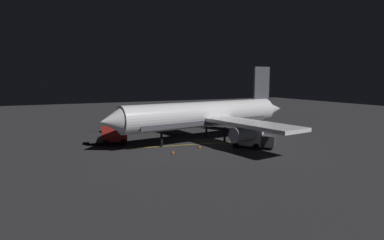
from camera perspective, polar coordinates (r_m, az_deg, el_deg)
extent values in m
cube|color=#2C2C2E|center=(52.17, 1.98, -3.80)|extent=(180.00, 180.00, 0.20)
cube|color=gold|center=(49.20, -1.39, -4.35)|extent=(2.94, 18.12, 0.01)
cylinder|color=white|center=(51.51, 2.00, 1.01)|extent=(7.91, 27.76, 3.98)
cube|color=#4C4C56|center=(51.64, 2.00, -0.20)|extent=(7.12, 23.65, 0.72)
cone|color=white|center=(44.39, -13.73, -0.20)|extent=(4.32, 3.71, 3.90)
cone|color=white|center=(61.94, 13.66, 1.86)|extent=(4.23, 5.24, 3.58)
cube|color=#4C4C56|center=(59.64, 11.99, 6.33)|extent=(0.88, 3.61, 5.63)
cube|color=white|center=(45.30, 10.54, -0.73)|extent=(15.56, 6.92, 0.50)
cylinder|color=slate|center=(45.22, 8.75, -2.50)|extent=(2.54, 3.47, 2.10)
cube|color=white|center=(60.16, -2.31, 1.34)|extent=(15.56, 6.92, 0.50)
cylinder|color=slate|center=(59.06, -2.90, -0.14)|extent=(2.54, 3.47, 2.10)
cylinder|color=black|center=(47.93, -5.33, -3.29)|extent=(0.41, 0.41, 2.31)
cylinder|color=black|center=(51.55, 5.69, -2.55)|extent=(0.41, 0.41, 2.31)
cylinder|color=black|center=(55.23, 2.51, -1.86)|extent=(0.41, 0.41, 2.31)
cube|color=maroon|center=(51.02, -13.32, -2.38)|extent=(2.83, 4.04, 2.18)
cube|color=#38383D|center=(51.13, -16.38, -2.84)|extent=(2.33, 2.18, 1.50)
cylinder|color=black|center=(51.22, -14.72, -3.62)|extent=(2.45, 1.37, 0.90)
cylinder|color=black|center=(51.23, -11.84, -3.53)|extent=(2.45, 1.37, 0.90)
cube|color=silver|center=(47.77, 9.63, -2.93)|extent=(4.54, 4.35, 2.19)
cube|color=#38383D|center=(47.26, 13.17, -3.55)|extent=(2.67, 2.69, 1.50)
cylinder|color=black|center=(47.67, 11.33, -4.33)|extent=(2.20, 2.33, 0.90)
cylinder|color=black|center=(48.32, 7.91, -4.10)|extent=(2.20, 2.33, 0.90)
cylinder|color=black|center=(51.80, -11.46, -3.43)|extent=(0.32, 0.32, 0.85)
cylinder|color=yellow|center=(51.67, -11.48, -2.62)|extent=(0.40, 0.40, 0.65)
sphere|color=tan|center=(51.60, -11.49, -2.13)|extent=(0.24, 0.24, 0.24)
cone|color=#EA590F|center=(46.75, 1.34, -4.63)|extent=(0.36, 0.36, 0.55)
cube|color=black|center=(46.80, 1.34, -4.94)|extent=(0.50, 0.50, 0.03)
cone|color=#EA590F|center=(43.37, -3.31, -5.58)|extent=(0.36, 0.36, 0.55)
cube|color=black|center=(43.43, -3.31, -5.92)|extent=(0.50, 0.50, 0.03)
cone|color=#EA590F|center=(55.33, -3.70, -2.78)|extent=(0.36, 0.36, 0.55)
cube|color=black|center=(55.37, -3.70, -3.05)|extent=(0.50, 0.50, 0.03)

